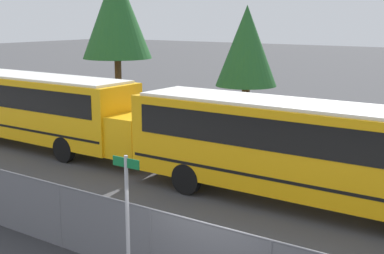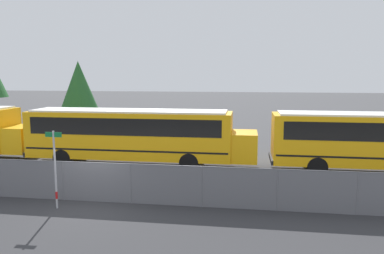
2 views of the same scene
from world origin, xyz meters
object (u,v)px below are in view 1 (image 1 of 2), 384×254
Objects in this scene: school_bus_2 at (30,104)px; school_bus_3 at (314,147)px; street_sign at (128,226)px; tree_2 at (116,13)px; tree_0 at (247,46)px.

school_bus_2 is 14.08m from school_bus_3.
street_sign is 25.27m from tree_2.
school_bus_2 is 4.28× the size of street_sign.
school_bus_2 is at bearing -120.04° from tree_0.
school_bus_2 and school_bus_3 have the same top height.
school_bus_2 is at bearing 178.28° from school_bus_3.
tree_2 is (-16.97, 18.18, 4.49)m from street_sign.
street_sign is 19.55m from tree_0.
school_bus_3 is at bearing -51.64° from tree_0.
tree_2 is at bearing 110.89° from school_bus_2.
tree_2 is at bearing 178.67° from tree_0.
school_bus_3 is 4.28× the size of street_sign.
street_sign is 0.49× the size of tree_0.
street_sign is 0.35× the size of tree_2.
tree_2 reaches higher than school_bus_3.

